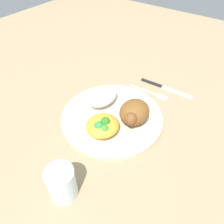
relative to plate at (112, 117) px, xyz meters
The scene contains 8 objects.
ground_plane 0.01m from the plate, ahead, with size 2.00×2.00×0.00m, color #98815F.
plate is the anchor object (origin of this frame).
roasted_chicken 0.08m from the plate, 103.85° to the left, with size 0.10×0.08×0.06m.
rice_pile 0.07m from the plate, 117.27° to the right, with size 0.11×0.08×0.04m, color white.
mac_cheese_with_broccoli 0.07m from the plate, 14.32° to the left, with size 0.09×0.09×0.04m.
fork 0.18m from the plate, behind, with size 0.02×0.14×0.01m.
knife 0.24m from the plate, 168.76° to the left, with size 0.02×0.19×0.01m.
water_glass 0.25m from the plate, 11.25° to the left, with size 0.06×0.06×0.08m, color silver.
Camera 1 is at (0.37, 0.27, 0.46)m, focal length 34.77 mm.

